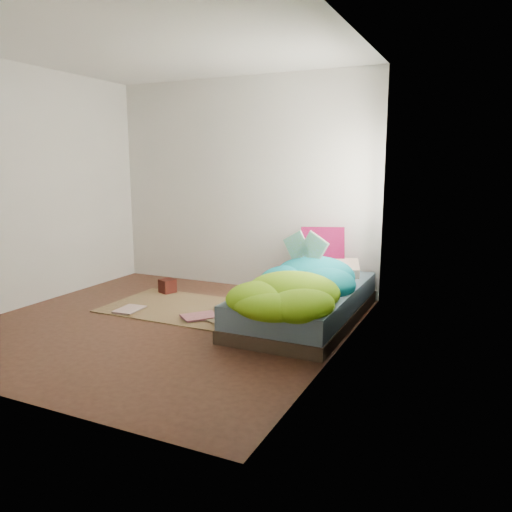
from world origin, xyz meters
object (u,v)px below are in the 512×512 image
at_px(floor_book_a, 120,309).
at_px(floor_book_b, 196,313).
at_px(open_book, 305,237).
at_px(wooden_box, 167,286).
at_px(pillow_magenta, 322,249).
at_px(bed, 305,304).

bearing_deg(floor_book_a, floor_book_b, 8.47).
relative_size(open_book, wooden_box, 2.54).
xyz_separation_m(open_book, floor_book_a, (-1.80, -0.78, -0.78)).
bearing_deg(open_book, pillow_magenta, 97.41).
relative_size(pillow_magenta, open_book, 1.19).
distance_m(pillow_magenta, floor_book_b, 1.65).
bearing_deg(pillow_magenta, bed, -103.84).
xyz_separation_m(bed, floor_book_b, (-1.07, -0.36, -0.14)).
bearing_deg(wooden_box, pillow_magenta, 17.97).
xyz_separation_m(bed, pillow_magenta, (-0.10, 0.85, 0.42)).
bearing_deg(floor_book_a, bed, 11.96).
bearing_deg(floor_book_a, wooden_box, 83.35).
height_order(bed, pillow_magenta, pillow_magenta).
height_order(wooden_box, floor_book_b, wooden_box).
distance_m(bed, floor_book_a, 1.99).
relative_size(pillow_magenta, floor_book_b, 1.42).
height_order(pillow_magenta, floor_book_b, pillow_magenta).
height_order(open_book, floor_book_b, open_book).
height_order(open_book, floor_book_a, open_book).
bearing_deg(pillow_magenta, wooden_box, 177.29).
height_order(bed, wooden_box, bed).
bearing_deg(floor_book_a, pillow_magenta, 33.76).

